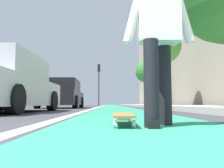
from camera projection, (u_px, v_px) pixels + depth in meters
ground_plane at (116, 108)px, 10.92m from camera, size 80.00×80.00×0.00m
bike_lane_paint at (112, 106)px, 24.87m from camera, size 56.00×1.81×0.00m
lane_stripe_white at (101, 106)px, 20.87m from camera, size 52.00×0.16×0.01m
sidewalk_curb at (153, 106)px, 18.94m from camera, size 52.00×3.20×0.15m
building_facade at (170, 50)px, 23.44m from camera, size 40.00×1.20×11.37m
skateboard at (123, 116)px, 2.38m from camera, size 0.84×0.22×0.11m
skater_person at (158, 32)px, 2.30m from camera, size 0.46×0.72×1.64m
parked_car_near at (5, 85)px, 5.94m from camera, size 4.34×2.02×1.47m
parked_car_mid at (62, 95)px, 12.05m from camera, size 4.31×2.03×1.46m
traffic_light at (99, 77)px, 24.59m from camera, size 0.33×0.28×4.43m
street_tree_mid at (163, 47)px, 13.73m from camera, size 2.10×2.10×4.69m
street_tree_far at (147, 72)px, 19.90m from camera, size 1.93×1.93×3.95m
pedestrian_distant at (158, 92)px, 14.41m from camera, size 0.48×0.74×1.70m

